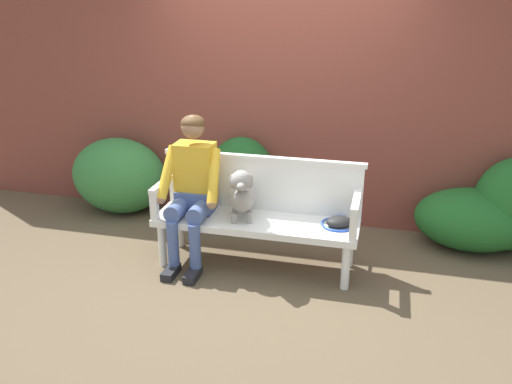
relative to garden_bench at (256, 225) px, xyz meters
The scene contains 13 objects.
ground_plane 0.40m from the garden_bench, ahead, with size 40.00×40.00×0.00m, color brown.
brick_garden_fence 1.49m from the garden_bench, 90.00° to the left, with size 8.00×0.30×2.47m, color brown.
hedge_bush_mid_right 0.99m from the garden_bench, 113.05° to the left, with size 0.73×0.67×0.92m, color #194C1E.
hedge_bush_mid_left 2.07m from the garden_bench, 23.92° to the left, with size 1.06×0.72×0.58m, color #1E5B23.
hedge_bush_far_right 1.94m from the garden_bench, 154.34° to the left, with size 1.05×0.73×0.83m, color #337538.
garden_bench is the anchor object (origin of this frame).
bench_backrest 0.39m from the garden_bench, 90.00° to the left, with size 1.81×0.06×0.50m.
bench_armrest_left_end 0.89m from the garden_bench, behind, with size 0.06×0.52×0.28m.
bench_armrest_right_end 0.89m from the garden_bench, ahead, with size 0.06×0.52×0.28m.
person_seated 0.65m from the garden_bench, behind, with size 0.56×0.66×1.32m.
dog_on_bench 0.33m from the garden_bench, 154.91° to the right, with size 0.31×0.49×0.49m.
tennis_racket 0.71m from the garden_bench, ahead, with size 0.29×0.56×0.03m.
baseball_glove 0.72m from the garden_bench, ahead, with size 0.22×0.17×0.09m, color black.
Camera 1 is at (1.02, -4.06, 2.32)m, focal length 37.11 mm.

